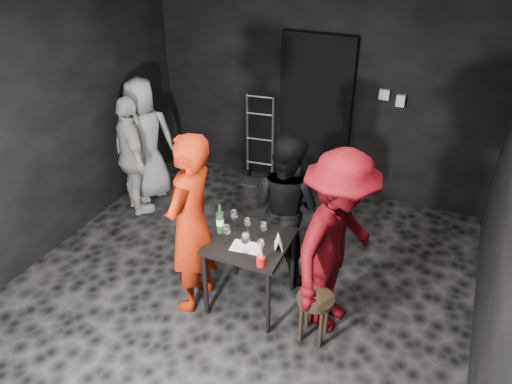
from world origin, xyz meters
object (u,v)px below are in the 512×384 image
at_px(bystander_cream, 133,156).
at_px(breadstick_cup, 261,255).
at_px(hand_truck, 259,167).
at_px(man_maroon, 339,228).
at_px(server_red, 189,208).
at_px(woman_black, 286,203).
at_px(bystander_grey, 143,135).
at_px(wine_bottle, 220,222).
at_px(tasting_table, 250,248).
at_px(stool, 315,306).

distance_m(bystander_cream, breadstick_cup, 2.61).
xyz_separation_m(hand_truck, man_maroon, (1.71, -2.23, 0.82)).
bearing_deg(man_maroon, server_red, 114.44).
bearing_deg(breadstick_cup, woman_black, 97.41).
relative_size(hand_truck, bystander_grey, 0.73).
bearing_deg(bystander_cream, bystander_grey, -35.00).
distance_m(hand_truck, wine_bottle, 2.47).
bearing_deg(wine_bottle, server_red, -134.86).
xyz_separation_m(tasting_table, man_maroon, (0.80, 0.07, 0.40)).
relative_size(hand_truck, wine_bottle, 4.19).
bearing_deg(woman_black, tasting_table, 94.81).
relative_size(hand_truck, man_maroon, 0.60).
distance_m(bystander_grey, wine_bottle, 2.30).
height_order(bystander_grey, wine_bottle, bystander_grey).
bearing_deg(woman_black, server_red, 68.07).
xyz_separation_m(man_maroon, bystander_grey, (-2.94, 1.32, -0.19)).
bearing_deg(wine_bottle, tasting_table, -0.63).
distance_m(wine_bottle, breadstick_cup, 0.63).
height_order(bystander_cream, wine_bottle, bystander_cream).
bearing_deg(bystander_grey, tasting_table, 108.78).
relative_size(bystander_cream, bystander_grey, 0.90).
bearing_deg(server_red, hand_truck, -171.16).
bearing_deg(woman_black, hand_truck, -42.67).
distance_m(hand_truck, bystander_grey, 1.65).
relative_size(server_red, bystander_grey, 1.26).
bearing_deg(bystander_grey, breadstick_cup, 106.30).
relative_size(hand_truck, server_red, 0.58).
distance_m(stool, wine_bottle, 1.16).
relative_size(server_red, man_maroon, 1.03).
bearing_deg(breadstick_cup, tasting_table, 127.97).
relative_size(server_red, bystander_cream, 1.40).
xyz_separation_m(server_red, man_maroon, (1.31, 0.27, -0.03)).
height_order(man_maroon, breadstick_cup, man_maroon).
height_order(server_red, man_maroon, server_red).
height_order(hand_truck, server_red, server_red).
distance_m(tasting_table, stool, 0.80).
relative_size(woman_black, wine_bottle, 5.51).
bearing_deg(bystander_grey, man_maroon, 117.67).
bearing_deg(stool, man_maroon, 73.97).
relative_size(hand_truck, bystander_cream, 0.81).
relative_size(bystander_grey, wine_bottle, 5.73).
distance_m(server_red, man_maroon, 1.34).
relative_size(man_maroon, wine_bottle, 6.97).
xyz_separation_m(bystander_cream, breadstick_cup, (2.26, -1.29, 0.09)).
relative_size(tasting_table, bystander_grey, 0.43).
relative_size(stool, server_red, 0.22).
height_order(man_maroon, bystander_grey, man_maroon).
xyz_separation_m(tasting_table, breadstick_cup, (0.24, -0.31, 0.21)).
bearing_deg(stool, woman_black, 126.37).
height_order(bystander_grey, breadstick_cup, bystander_grey).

